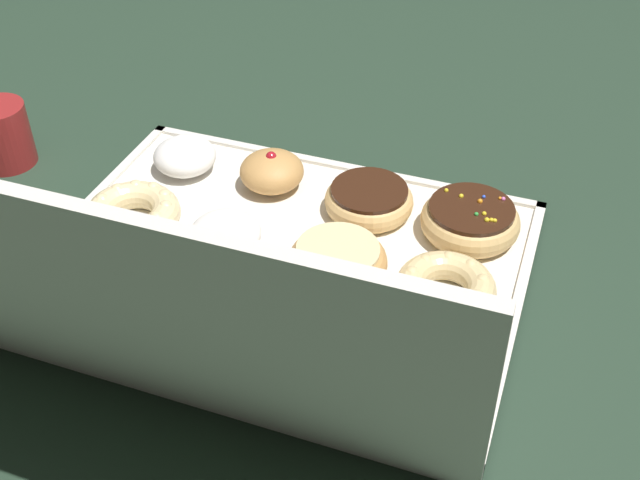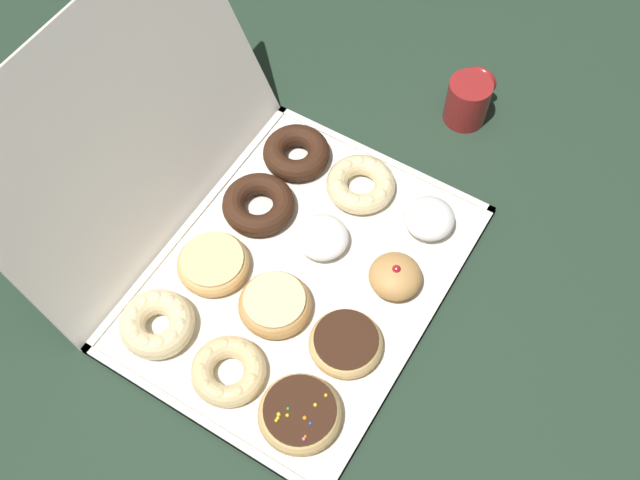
# 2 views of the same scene
# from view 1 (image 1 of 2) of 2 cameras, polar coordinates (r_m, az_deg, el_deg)

# --- Properties ---
(ground_plane) EXTENTS (3.00, 3.00, 0.00)m
(ground_plane) POSITION_cam_1_polar(r_m,az_deg,el_deg) (0.93, -2.81, -1.94)
(ground_plane) COLOR #233828
(donut_box) EXTENTS (0.55, 0.42, 0.01)m
(donut_box) POSITION_cam_1_polar(r_m,az_deg,el_deg) (0.93, -2.82, -1.69)
(donut_box) COLOR silver
(donut_box) RESTS_ON ground
(box_lid_open) EXTENTS (0.55, 0.16, 0.36)m
(box_lid_open) POSITION_cam_1_polar(r_m,az_deg,el_deg) (0.62, -13.63, -5.99)
(box_lid_open) COLOR silver
(box_lid_open) RESTS_ON ground
(sprinkle_donut_0) EXTENTS (0.12, 0.12, 0.04)m
(sprinkle_donut_0) POSITION_cam_1_polar(r_m,az_deg,el_deg) (0.96, 10.70, 1.41)
(sprinkle_donut_0) COLOR #E5B770
(sprinkle_donut_0) RESTS_ON donut_box
(chocolate_frosted_donut_1) EXTENTS (0.11, 0.11, 0.04)m
(chocolate_frosted_donut_1) POSITION_cam_1_polar(r_m,az_deg,el_deg) (0.99, 3.52, 2.88)
(chocolate_frosted_donut_1) COLOR #E5B770
(chocolate_frosted_donut_1) RESTS_ON donut_box
(jelly_filled_donut_2) EXTENTS (0.08, 0.08, 0.05)m
(jelly_filled_donut_2) POSITION_cam_1_polar(r_m,az_deg,el_deg) (1.03, -3.47, 4.94)
(jelly_filled_donut_2) COLOR tan
(jelly_filled_donut_2) RESTS_ON donut_box
(powdered_filled_donut_3) EXTENTS (0.08, 0.08, 0.04)m
(powdered_filled_donut_3) POSITION_cam_1_polar(r_m,az_deg,el_deg) (1.07, -9.64, 5.93)
(powdered_filled_donut_3) COLOR white
(powdered_filled_donut_3) RESTS_ON donut_box
(cruller_donut_4) EXTENTS (0.11, 0.11, 0.03)m
(cruller_donut_4) POSITION_cam_1_polar(r_m,az_deg,el_deg) (0.87, 8.99, -3.38)
(cruller_donut_4) COLOR #EACC8C
(cruller_donut_4) RESTS_ON donut_box
(glazed_ring_donut_5) EXTENTS (0.11, 0.11, 0.04)m
(glazed_ring_donut_5) POSITION_cam_1_polar(r_m,az_deg,el_deg) (0.89, 1.22, -1.59)
(glazed_ring_donut_5) COLOR tan
(glazed_ring_donut_5) RESTS_ON donut_box
(powdered_filled_donut_6) EXTENTS (0.08, 0.08, 0.04)m
(powdered_filled_donut_6) POSITION_cam_1_polar(r_m,az_deg,el_deg) (0.94, -6.68, 0.58)
(powdered_filled_donut_6) COLOR white
(powdered_filled_donut_6) RESTS_ON donut_box
(cruller_donut_7) EXTENTS (0.12, 0.12, 0.04)m
(cruller_donut_7) POSITION_cam_1_polar(r_m,az_deg,el_deg) (0.99, -13.18, 1.95)
(cruller_donut_7) COLOR beige
(cruller_donut_7) RESTS_ON donut_box
(cruller_donut_8) EXTENTS (0.11, 0.11, 0.04)m
(cruller_donut_8) POSITION_cam_1_polar(r_m,az_deg,el_deg) (0.78, 6.44, -9.36)
(cruller_donut_8) COLOR beige
(cruller_donut_8) RESTS_ON donut_box
(glazed_ring_donut_9) EXTENTS (0.11, 0.11, 0.03)m
(glazed_ring_donut_9) POSITION_cam_1_polar(r_m,az_deg,el_deg) (0.81, -2.20, -6.70)
(glazed_ring_donut_9) COLOR tan
(glazed_ring_donut_9) RESTS_ON donut_box
(chocolate_cake_ring_donut_10) EXTENTS (0.12, 0.12, 0.04)m
(chocolate_cake_ring_donut_10) POSITION_cam_1_polar(r_m,az_deg,el_deg) (0.86, -10.32, -4.53)
(chocolate_cake_ring_donut_10) COLOR #381E11
(chocolate_cake_ring_donut_10) RESTS_ON donut_box
(chocolate_cake_ring_donut_11) EXTENTS (0.12, 0.12, 0.04)m
(chocolate_cake_ring_donut_11) POSITION_cam_1_polar(r_m,az_deg,el_deg) (0.91, -17.16, -2.69)
(chocolate_cake_ring_donut_11) COLOR #381E11
(chocolate_cake_ring_donut_11) RESTS_ON donut_box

